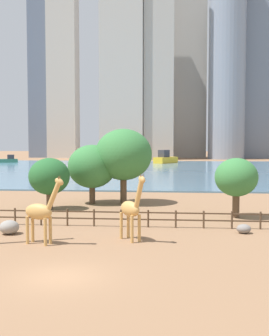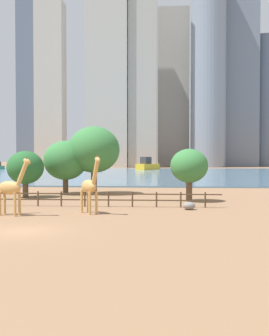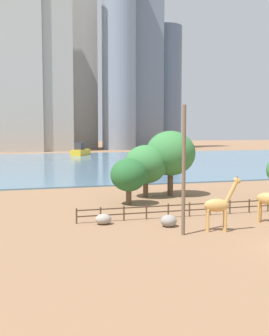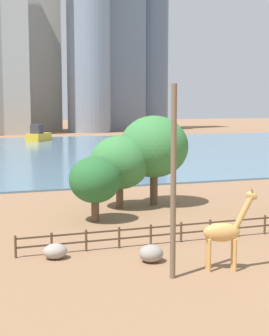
{
  "view_description": "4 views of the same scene",
  "coord_description": "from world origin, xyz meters",
  "px_view_note": "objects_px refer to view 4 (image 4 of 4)",
  "views": [
    {
      "loc": [
        5.24,
        -19.09,
        6.34
      ],
      "look_at": [
        0.05,
        37.69,
        2.86
      ],
      "focal_mm": 45.0,
      "sensor_mm": 36.0,
      "label": 1
    },
    {
      "loc": [
        8.17,
        -23.66,
        4.34
      ],
      "look_at": [
        3.91,
        36.72,
        2.63
      ],
      "focal_mm": 45.0,
      "sensor_mm": 36.0,
      "label": 2
    },
    {
      "loc": [
        -18.34,
        -22.54,
        7.77
      ],
      "look_at": [
        -2.34,
        30.55,
        2.82
      ],
      "focal_mm": 45.0,
      "sensor_mm": 36.0,
      "label": 3
    },
    {
      "loc": [
        -16.06,
        -16.93,
        8.61
      ],
      "look_at": [
        0.28,
        29.4,
        2.6
      ],
      "focal_mm": 55.0,
      "sensor_mm": 36.0,
      "label": 4
    }
  ],
  "objects_px": {
    "utility_pole": "(173,183)",
    "boat_ferry": "(38,135)",
    "giraffe_companion": "(225,232)",
    "tree_right_tall": "(154,147)",
    "boulder_near_fence": "(151,253)",
    "tree_left_large": "(95,180)",
    "tree_center_broad": "(120,163)",
    "boulder_small": "(55,251)"
  },
  "relations": [
    {
      "from": "utility_pole",
      "to": "boat_ferry",
      "type": "relative_size",
      "value": 1.04
    },
    {
      "from": "giraffe_companion",
      "to": "tree_right_tall",
      "type": "xyz_separation_m",
      "value": [
        3.08,
        17.82,
        3.02
      ]
    },
    {
      "from": "boulder_near_fence",
      "to": "tree_right_tall",
      "type": "height_order",
      "value": "tree_right_tall"
    },
    {
      "from": "tree_left_large",
      "to": "tree_center_broad",
      "type": "xyz_separation_m",
      "value": [
        3.27,
        4.23,
        0.72
      ]
    },
    {
      "from": "boulder_near_fence",
      "to": "tree_left_large",
      "type": "height_order",
      "value": "tree_left_large"
    },
    {
      "from": "boat_ferry",
      "to": "boulder_near_fence",
      "type": "bearing_deg",
      "value": -154.97
    },
    {
      "from": "giraffe_companion",
      "to": "tree_center_broad",
      "type": "xyz_separation_m",
      "value": [
        -0.14,
        17.47,
        1.8
      ]
    },
    {
      "from": "tree_center_broad",
      "to": "boat_ferry",
      "type": "bearing_deg",
      "value": 85.77
    },
    {
      "from": "utility_pole",
      "to": "boulder_near_fence",
      "type": "bearing_deg",
      "value": 90.89
    },
    {
      "from": "tree_right_tall",
      "to": "boulder_small",
      "type": "bearing_deg",
      "value": -130.66
    },
    {
      "from": "boat_ferry",
      "to": "tree_center_broad",
      "type": "bearing_deg",
      "value": -153.89
    },
    {
      "from": "boulder_near_fence",
      "to": "tree_center_broad",
      "type": "bearing_deg",
      "value": 78.79
    },
    {
      "from": "utility_pole",
      "to": "boulder_near_fence",
      "type": "height_order",
      "value": "utility_pole"
    },
    {
      "from": "boulder_small",
      "to": "tree_right_tall",
      "type": "xyz_separation_m",
      "value": [
        11.06,
        12.88,
        4.63
      ]
    },
    {
      "from": "giraffe_companion",
      "to": "tree_right_tall",
      "type": "height_order",
      "value": "tree_right_tall"
    },
    {
      "from": "boat_ferry",
      "to": "tree_left_large",
      "type": "bearing_deg",
      "value": -155.83
    },
    {
      "from": "boulder_near_fence",
      "to": "tree_left_large",
      "type": "distance_m",
      "value": 10.98
    },
    {
      "from": "boulder_near_fence",
      "to": "boat_ferry",
      "type": "distance_m",
      "value": 97.49
    },
    {
      "from": "boulder_small",
      "to": "boat_ferry",
      "type": "height_order",
      "value": "boat_ferry"
    },
    {
      "from": "giraffe_companion",
      "to": "utility_pole",
      "type": "height_order",
      "value": "utility_pole"
    },
    {
      "from": "giraffe_companion",
      "to": "boulder_near_fence",
      "type": "distance_m",
      "value": 4.33
    },
    {
      "from": "giraffe_companion",
      "to": "boulder_small",
      "type": "bearing_deg",
      "value": 166.07
    },
    {
      "from": "giraffe_companion",
      "to": "boulder_near_fence",
      "type": "bearing_deg",
      "value": 157.86
    },
    {
      "from": "utility_pole",
      "to": "tree_left_large",
      "type": "bearing_deg",
      "value": 91.54
    },
    {
      "from": "utility_pole",
      "to": "tree_right_tall",
      "type": "distance_m",
      "value": 19.08
    },
    {
      "from": "boulder_small",
      "to": "boat_ferry",
      "type": "bearing_deg",
      "value": 81.64
    },
    {
      "from": "giraffe_companion",
      "to": "utility_pole",
      "type": "xyz_separation_m",
      "value": [
        -3.05,
        -0.24,
        2.78
      ]
    },
    {
      "from": "giraffe_companion",
      "to": "tree_left_large",
      "type": "xyz_separation_m",
      "value": [
        -3.41,
        13.24,
        1.08
      ]
    },
    {
      "from": "boulder_near_fence",
      "to": "boat_ferry",
      "type": "xyz_separation_m",
      "value": [
        9.03,
        97.06,
        1.05
      ]
    },
    {
      "from": "boat_ferry",
      "to": "giraffe_companion",
      "type": "bearing_deg",
      "value": -153.07
    },
    {
      "from": "boulder_small",
      "to": "tree_right_tall",
      "type": "height_order",
      "value": "tree_right_tall"
    },
    {
      "from": "tree_center_broad",
      "to": "tree_left_large",
      "type": "bearing_deg",
      "value": -127.69
    },
    {
      "from": "utility_pole",
      "to": "tree_right_tall",
      "type": "bearing_deg",
      "value": 71.27
    },
    {
      "from": "boulder_near_fence",
      "to": "tree_left_large",
      "type": "relative_size",
      "value": 0.28
    },
    {
      "from": "giraffe_companion",
      "to": "tree_center_broad",
      "type": "relative_size",
      "value": 0.71
    },
    {
      "from": "tree_center_broad",
      "to": "boat_ferry",
      "type": "distance_m",
      "value": 82.44
    },
    {
      "from": "tree_center_broad",
      "to": "utility_pole",
      "type": "bearing_deg",
      "value": -99.31
    },
    {
      "from": "boulder_small",
      "to": "tree_left_large",
      "type": "height_order",
      "value": "tree_left_large"
    },
    {
      "from": "giraffe_companion",
      "to": "boulder_small",
      "type": "xyz_separation_m",
      "value": [
        -7.98,
        4.94,
        -1.61
      ]
    },
    {
      "from": "boulder_near_fence",
      "to": "boat_ferry",
      "type": "height_order",
      "value": "boat_ferry"
    },
    {
      "from": "boulder_small",
      "to": "boat_ferry",
      "type": "distance_m",
      "value": 95.74
    },
    {
      "from": "boulder_small",
      "to": "tree_center_broad",
      "type": "height_order",
      "value": "tree_center_broad"
    }
  ]
}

